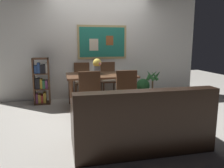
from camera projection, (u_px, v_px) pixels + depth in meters
ground_plane at (111, 111)px, 4.65m from camera, size 12.00×12.00×0.00m
wall_back_with_painting at (99, 46)px, 5.70m from camera, size 5.20×0.14×2.60m
dining_table at (101, 79)px, 4.87m from camera, size 1.46×0.94×0.72m
dining_chair_far_left at (82, 78)px, 5.56m from camera, size 0.40×0.41×0.91m
dining_chair_far_right at (108, 77)px, 5.74m from camera, size 0.40×0.41×0.91m
dining_chair_near_right at (125, 90)px, 4.18m from camera, size 0.40×0.41×0.91m
dining_chair_near_left at (89, 91)px, 4.06m from camera, size 0.40×0.41×0.91m
leather_couch at (140, 125)px, 3.02m from camera, size 1.80×0.84×0.84m
bookshelf at (42, 82)px, 5.15m from camera, size 0.36×0.28×1.06m
potted_ivy at (143, 88)px, 5.78m from camera, size 0.34×0.34×0.56m
potted_palm at (152, 88)px, 5.46m from camera, size 0.39×0.38×0.76m
flower_vase at (97, 65)px, 4.85m from camera, size 0.19×0.19×0.34m
tv_remote at (125, 73)px, 4.91m from camera, size 0.15×0.13×0.02m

